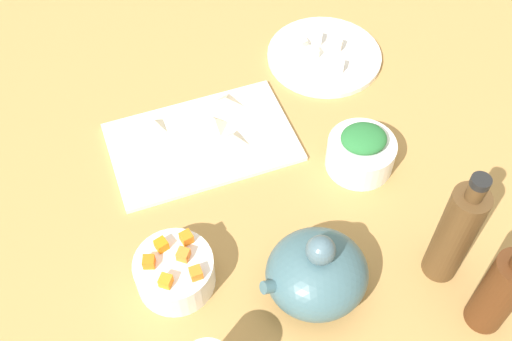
{
  "coord_description": "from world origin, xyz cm",
  "views": [
    {
      "loc": [
        25.7,
        59.46,
        93.76
      ],
      "look_at": [
        0.0,
        0.0,
        8.0
      ],
      "focal_mm": 43.34,
      "sensor_mm": 36.0,
      "label": 1
    }
  ],
  "objects_px": {
    "plate_tofu": "(324,56)",
    "bottle_1": "(500,291)",
    "bowl_greens": "(360,154)",
    "bowl_carrots": "(175,272)",
    "teapot": "(317,273)",
    "cutting_board": "(202,142)",
    "bottle_0": "(455,233)"
  },
  "relations": [
    {
      "from": "cutting_board",
      "to": "bottle_0",
      "type": "relative_size",
      "value": 1.4
    },
    {
      "from": "plate_tofu",
      "to": "bowl_carrots",
      "type": "xyz_separation_m",
      "value": [
        0.46,
        0.38,
        0.02
      ]
    },
    {
      "from": "plate_tofu",
      "to": "bowl_greens",
      "type": "distance_m",
      "value": 0.29
    },
    {
      "from": "cutting_board",
      "to": "teapot",
      "type": "bearing_deg",
      "value": 99.46
    },
    {
      "from": "bowl_carrots",
      "to": "teapot",
      "type": "bearing_deg",
      "value": 152.93
    },
    {
      "from": "bowl_greens",
      "to": "teapot",
      "type": "bearing_deg",
      "value": 45.78
    },
    {
      "from": "plate_tofu",
      "to": "bowl_carrots",
      "type": "distance_m",
      "value": 0.59
    },
    {
      "from": "bowl_carrots",
      "to": "teapot",
      "type": "xyz_separation_m",
      "value": [
        -0.2,
        0.1,
        0.03
      ]
    },
    {
      "from": "bowl_carrots",
      "to": "bottle_0",
      "type": "height_order",
      "value": "bottle_0"
    },
    {
      "from": "bowl_greens",
      "to": "bowl_carrots",
      "type": "distance_m",
      "value": 0.4
    },
    {
      "from": "bowl_greens",
      "to": "bottle_1",
      "type": "height_order",
      "value": "bottle_1"
    },
    {
      "from": "bowl_carrots",
      "to": "teapot",
      "type": "distance_m",
      "value": 0.22
    },
    {
      "from": "bottle_0",
      "to": "bottle_1",
      "type": "distance_m",
      "value": 0.1
    },
    {
      "from": "cutting_board",
      "to": "bowl_carrots",
      "type": "xyz_separation_m",
      "value": [
        0.14,
        0.25,
        0.03
      ]
    },
    {
      "from": "cutting_board",
      "to": "bowl_greens",
      "type": "distance_m",
      "value": 0.3
    },
    {
      "from": "bowl_greens",
      "to": "bottle_1",
      "type": "xyz_separation_m",
      "value": [
        -0.03,
        0.34,
        0.06
      ]
    },
    {
      "from": "cutting_board",
      "to": "bottle_0",
      "type": "distance_m",
      "value": 0.49
    },
    {
      "from": "bowl_carrots",
      "to": "bottle_0",
      "type": "xyz_separation_m",
      "value": [
        -0.4,
        0.15,
        0.08
      ]
    },
    {
      "from": "bottle_1",
      "to": "bowl_carrots",
      "type": "bearing_deg",
      "value": -30.67
    },
    {
      "from": "bottle_0",
      "to": "teapot",
      "type": "bearing_deg",
      "value": -12.61
    },
    {
      "from": "bowl_carrots",
      "to": "bottle_0",
      "type": "distance_m",
      "value": 0.44
    },
    {
      "from": "teapot",
      "to": "bottle_1",
      "type": "height_order",
      "value": "bottle_1"
    },
    {
      "from": "bottle_1",
      "to": "cutting_board",
      "type": "bearing_deg",
      "value": -60.94
    },
    {
      "from": "bottle_0",
      "to": "bottle_1",
      "type": "bearing_deg",
      "value": 97.98
    },
    {
      "from": "bowl_carrots",
      "to": "teapot",
      "type": "relative_size",
      "value": 0.72
    },
    {
      "from": "plate_tofu",
      "to": "bottle_1",
      "type": "relative_size",
      "value": 1.11
    },
    {
      "from": "plate_tofu",
      "to": "bottle_1",
      "type": "bearing_deg",
      "value": 86.11
    },
    {
      "from": "bottle_0",
      "to": "bowl_carrots",
      "type": "bearing_deg",
      "value": -20.03
    },
    {
      "from": "bowl_greens",
      "to": "teapot",
      "type": "xyz_separation_m",
      "value": [
        0.19,
        0.19,
        0.03
      ]
    },
    {
      "from": "teapot",
      "to": "bottle_0",
      "type": "relative_size",
      "value": 0.71
    },
    {
      "from": "plate_tofu",
      "to": "teapot",
      "type": "xyz_separation_m",
      "value": [
        0.26,
        0.48,
        0.05
      ]
    },
    {
      "from": "plate_tofu",
      "to": "bowl_greens",
      "type": "height_order",
      "value": "bowl_greens"
    }
  ]
}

